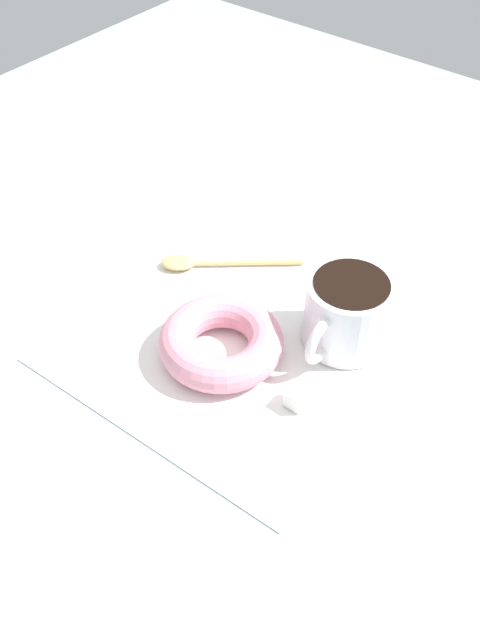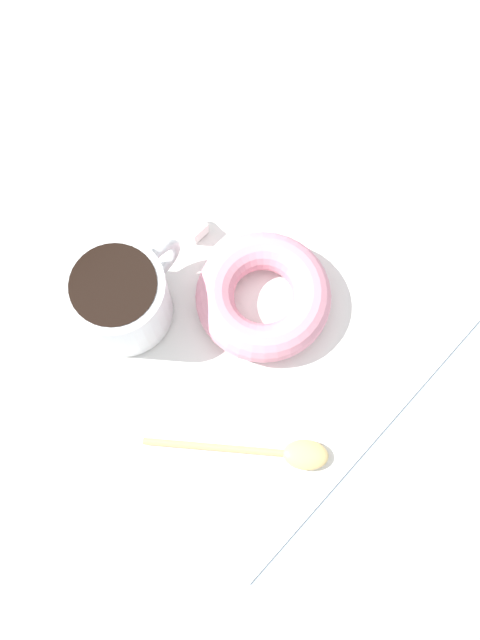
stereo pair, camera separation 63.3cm
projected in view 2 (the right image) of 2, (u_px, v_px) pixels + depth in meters
The scene contains 6 objects.
ground_plane at pixel (230, 356), 60.13cm from camera, with size 120.00×120.00×2.00cm, color #99A8B7.
napkin at pixel (240, 327), 59.65cm from camera, with size 28.69×28.69×0.30cm, color white.
coffee_cup at pixel (121, 296), 56.57cm from camera, with size 7.93×10.63×6.78cm.
donut at pixel (263, 296), 58.60cm from camera, with size 11.22×11.22×3.19cm, color pink.
spoon at pixel (277, 452), 56.14cm from camera, with size 12.24×10.58×0.90cm.
sugar_cube at pixel (195, 228), 61.18cm from camera, with size 1.66×1.66×1.66cm, color white.
Camera 2 is at (-10.72, 9.56, 57.47)cm, focal length 40.00 mm.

